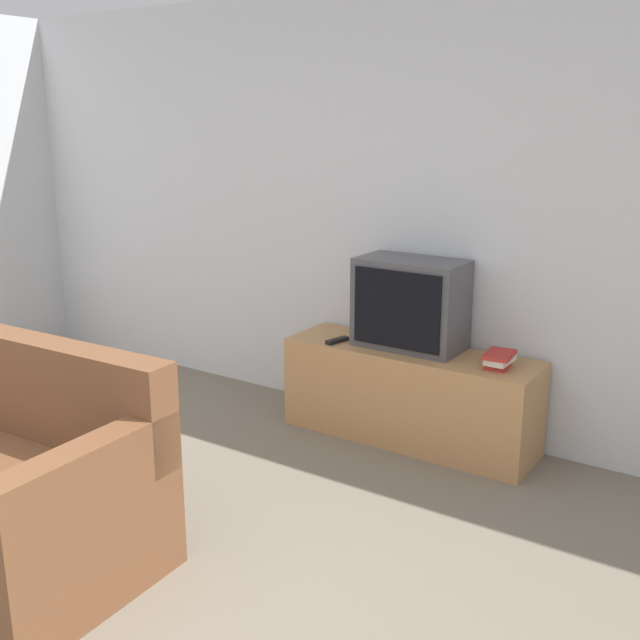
% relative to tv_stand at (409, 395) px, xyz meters
% --- Properties ---
extents(wall_back, '(9.00, 0.06, 2.60)m').
position_rel_tv_stand_xyz_m(wall_back, '(-0.43, 0.27, 1.02)').
color(wall_back, silver).
rests_on(wall_back, ground_plane).
extents(tv_stand, '(1.50, 0.44, 0.56)m').
position_rel_tv_stand_xyz_m(tv_stand, '(0.00, 0.00, 0.00)').
color(tv_stand, tan).
rests_on(tv_stand, ground_plane).
extents(television, '(0.62, 0.35, 0.52)m').
position_rel_tv_stand_xyz_m(television, '(-0.04, 0.05, 0.54)').
color(television, '#4C4C51').
rests_on(television, tv_stand).
extents(book_stack, '(0.16, 0.22, 0.09)m').
position_rel_tv_stand_xyz_m(book_stack, '(0.54, -0.03, 0.33)').
color(book_stack, '#B72D28').
rests_on(book_stack, tv_stand).
extents(remote_on_stand, '(0.08, 0.17, 0.02)m').
position_rel_tv_stand_xyz_m(remote_on_stand, '(-0.43, -0.11, 0.29)').
color(remote_on_stand, black).
rests_on(remote_on_stand, tv_stand).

